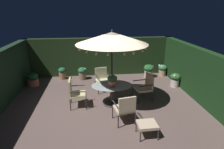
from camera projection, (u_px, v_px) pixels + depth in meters
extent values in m
cube|color=brown|center=(105.00, 107.00, 6.65)|extent=(7.46, 7.36, 0.02)
cube|color=#1E3117|center=(99.00, 57.00, 9.63)|extent=(7.46, 0.30, 1.91)
cube|color=#173617|center=(204.00, 78.00, 6.70)|extent=(0.30, 7.36, 1.91)
cylinder|color=#31322D|center=(112.00, 103.00, 6.87)|extent=(0.62, 0.62, 0.03)
cylinder|color=#31322D|center=(112.00, 95.00, 6.75)|extent=(0.09, 0.09, 0.71)
ellipsoid|color=#A0ADAB|center=(112.00, 85.00, 6.63)|extent=(1.44, 1.07, 0.03)
cylinder|color=#2F292D|center=(112.00, 74.00, 6.48)|extent=(0.06, 0.06, 2.33)
cone|color=beige|center=(112.00, 38.00, 6.08)|extent=(2.39, 2.39, 0.38)
sphere|color=#2F292D|center=(112.00, 31.00, 6.00)|extent=(0.07, 0.07, 0.07)
sphere|color=#F9DB8C|center=(144.00, 46.00, 6.30)|extent=(0.07, 0.07, 0.07)
sphere|color=#F9DB8C|center=(139.00, 44.00, 6.67)|extent=(0.07, 0.07, 0.07)
sphere|color=#F9DB8C|center=(133.00, 43.00, 6.91)|extent=(0.07, 0.07, 0.07)
sphere|color=#F9DB8C|center=(124.00, 42.00, 7.11)|extent=(0.07, 0.07, 0.07)
sphere|color=#F9DB8C|center=(115.00, 41.00, 7.20)|extent=(0.07, 0.07, 0.07)
sphere|color=#F9DB8C|center=(104.00, 42.00, 7.16)|extent=(0.07, 0.07, 0.07)
sphere|color=#F9DB8C|center=(95.00, 42.00, 7.02)|extent=(0.07, 0.07, 0.07)
sphere|color=#F9DB8C|center=(87.00, 44.00, 6.76)|extent=(0.07, 0.07, 0.07)
sphere|color=#F9DB8C|center=(81.00, 45.00, 6.41)|extent=(0.07, 0.07, 0.07)
sphere|color=#F9DB8C|center=(78.00, 48.00, 6.03)|extent=(0.07, 0.07, 0.07)
sphere|color=#F9DB8C|center=(79.00, 50.00, 5.76)|extent=(0.07, 0.07, 0.07)
sphere|color=#F9DB8C|center=(87.00, 52.00, 5.41)|extent=(0.07, 0.07, 0.07)
sphere|color=#F9DB8C|center=(96.00, 54.00, 5.23)|extent=(0.07, 0.07, 0.07)
sphere|color=#F9DB8C|center=(108.00, 55.00, 5.15)|extent=(0.07, 0.07, 0.07)
sphere|color=#F9DB8C|center=(124.00, 54.00, 5.19)|extent=(0.07, 0.07, 0.07)
sphere|color=#F9DB8C|center=(133.00, 53.00, 5.32)|extent=(0.07, 0.07, 0.07)
sphere|color=#F9DB8C|center=(143.00, 51.00, 5.62)|extent=(0.07, 0.07, 0.07)
sphere|color=#F9DB8C|center=(146.00, 48.00, 5.94)|extent=(0.07, 0.07, 0.07)
cylinder|color=#AD6B45|center=(112.00, 85.00, 6.45)|extent=(0.14, 0.14, 0.11)
cylinder|color=#AF604B|center=(112.00, 82.00, 6.41)|extent=(0.32, 0.32, 0.13)
ellipsoid|color=#2C6A31|center=(112.00, 78.00, 6.36)|extent=(0.34, 0.34, 0.20)
sphere|color=#A63D82|center=(112.00, 76.00, 6.34)|extent=(0.12, 0.12, 0.12)
cylinder|color=#2D2A2F|center=(113.00, 113.00, 5.89)|extent=(0.04, 0.04, 0.40)
cylinder|color=#2D2A2F|center=(128.00, 110.00, 6.05)|extent=(0.04, 0.04, 0.40)
cylinder|color=#2D2A2F|center=(118.00, 122.00, 5.40)|extent=(0.04, 0.04, 0.40)
cylinder|color=#2D2A2F|center=(135.00, 119.00, 5.56)|extent=(0.04, 0.04, 0.40)
cube|color=beige|center=(124.00, 109.00, 5.65)|extent=(0.62, 0.62, 0.07)
cube|color=beige|center=(127.00, 105.00, 5.32)|extent=(0.52, 0.16, 0.46)
cylinder|color=#2D2A2F|center=(115.00, 104.00, 5.51)|extent=(0.14, 0.52, 0.04)
cylinder|color=#2D2A2F|center=(132.00, 102.00, 5.66)|extent=(0.14, 0.52, 0.04)
cylinder|color=#293134|center=(139.00, 99.00, 6.77)|extent=(0.04, 0.04, 0.42)
cylinder|color=#293134|center=(132.00, 92.00, 7.31)|extent=(0.04, 0.04, 0.42)
cylinder|color=#293134|center=(153.00, 97.00, 6.92)|extent=(0.04, 0.04, 0.42)
cylinder|color=#293134|center=(146.00, 90.00, 7.46)|extent=(0.04, 0.04, 0.42)
cube|color=beige|center=(143.00, 89.00, 7.04)|extent=(0.64, 0.67, 0.07)
cube|color=beige|center=(150.00, 81.00, 7.01)|extent=(0.16, 0.57, 0.51)
cylinder|color=#293134|center=(146.00, 86.00, 6.69)|extent=(0.54, 0.13, 0.04)
cylinder|color=#293134|center=(140.00, 80.00, 7.23)|extent=(0.54, 0.13, 0.04)
cylinder|color=#31302D|center=(111.00, 88.00, 7.72)|extent=(0.04, 0.04, 0.41)
cylinder|color=#31302D|center=(98.00, 90.00, 7.56)|extent=(0.04, 0.04, 0.41)
cylinder|color=#31302D|center=(107.00, 83.00, 8.19)|extent=(0.04, 0.04, 0.41)
cylinder|color=#31302D|center=(95.00, 85.00, 8.03)|extent=(0.04, 0.04, 0.41)
cube|color=beige|center=(103.00, 81.00, 7.79)|extent=(0.62, 0.62, 0.07)
cube|color=beige|center=(101.00, 73.00, 7.93)|extent=(0.51, 0.17, 0.48)
cylinder|color=#31302D|center=(109.00, 75.00, 7.79)|extent=(0.14, 0.50, 0.04)
cylinder|color=#31302D|center=(96.00, 76.00, 7.63)|extent=(0.14, 0.50, 0.04)
cylinder|color=#2A2D2F|center=(86.00, 97.00, 6.93)|extent=(0.04, 0.04, 0.42)
cylinder|color=#2A2D2F|center=(86.00, 104.00, 6.41)|extent=(0.04, 0.04, 0.42)
cylinder|color=#2A2D2F|center=(71.00, 98.00, 6.86)|extent=(0.04, 0.04, 0.42)
cylinder|color=#2A2D2F|center=(70.00, 105.00, 6.33)|extent=(0.04, 0.04, 0.42)
cube|color=beige|center=(78.00, 95.00, 6.55)|extent=(0.54, 0.57, 0.07)
cube|color=beige|center=(70.00, 87.00, 6.41)|extent=(0.08, 0.54, 0.54)
cylinder|color=#2A2D2F|center=(78.00, 86.00, 6.74)|extent=(0.51, 0.06, 0.04)
cylinder|color=#2A2D2F|center=(77.00, 92.00, 6.21)|extent=(0.51, 0.06, 0.04)
cylinder|color=#2A2F2C|center=(136.00, 127.00, 5.25)|extent=(0.03, 0.03, 0.32)
cylinder|color=#2A2F2C|center=(153.00, 126.00, 5.31)|extent=(0.03, 0.03, 0.32)
cylinder|color=#2A2F2C|center=(140.00, 137.00, 4.85)|extent=(0.03, 0.03, 0.32)
cylinder|color=#2A2F2C|center=(158.00, 135.00, 4.92)|extent=(0.03, 0.03, 0.32)
cube|color=beige|center=(147.00, 125.00, 5.02)|extent=(0.53, 0.47, 0.08)
cylinder|color=beige|center=(149.00, 74.00, 9.49)|extent=(0.42, 0.42, 0.33)
ellipsoid|color=#216029|center=(149.00, 68.00, 9.39)|extent=(0.51, 0.51, 0.36)
sphere|color=#B52D85|center=(153.00, 66.00, 9.43)|extent=(0.10, 0.10, 0.10)
sphere|color=#BE2D86|center=(150.00, 66.00, 9.55)|extent=(0.09, 0.09, 0.09)
sphere|color=#B33A8B|center=(146.00, 66.00, 9.38)|extent=(0.08, 0.08, 0.08)
sphere|color=#AE4170|center=(147.00, 67.00, 9.29)|extent=(0.10, 0.10, 0.10)
sphere|color=#A9358A|center=(152.00, 69.00, 9.20)|extent=(0.09, 0.09, 0.09)
cylinder|color=#A26A50|center=(63.00, 75.00, 9.23)|extent=(0.33, 0.33, 0.35)
ellipsoid|color=#1D5B35|center=(62.00, 70.00, 9.14)|extent=(0.37, 0.37, 0.26)
sphere|color=#DB5C77|center=(64.00, 69.00, 9.12)|extent=(0.06, 0.06, 0.06)
sphere|color=#D85079|center=(63.00, 69.00, 9.26)|extent=(0.10, 0.10, 0.10)
sphere|color=#EE4674|center=(60.00, 70.00, 9.10)|extent=(0.10, 0.10, 0.10)
sphere|color=#E34468|center=(62.00, 70.00, 9.05)|extent=(0.09, 0.09, 0.09)
cylinder|color=beige|center=(175.00, 83.00, 8.34)|extent=(0.36, 0.36, 0.33)
ellipsoid|color=#2D5A28|center=(175.00, 77.00, 8.24)|extent=(0.44, 0.44, 0.31)
sphere|color=silver|center=(179.00, 76.00, 8.28)|extent=(0.08, 0.08, 0.08)
sphere|color=silver|center=(174.00, 74.00, 8.32)|extent=(0.06, 0.06, 0.06)
sphere|color=silver|center=(175.00, 76.00, 8.07)|extent=(0.10, 0.10, 0.10)
cylinder|color=#A65C4B|center=(33.00, 82.00, 8.42)|extent=(0.48, 0.48, 0.33)
ellipsoid|color=#164623|center=(32.00, 76.00, 8.32)|extent=(0.47, 0.47, 0.33)
sphere|color=#AC448E|center=(36.00, 76.00, 8.34)|extent=(0.07, 0.07, 0.07)
sphere|color=#A6358E|center=(32.00, 75.00, 8.43)|extent=(0.08, 0.08, 0.08)
sphere|color=#AB3071|center=(29.00, 76.00, 8.14)|extent=(0.08, 0.08, 0.08)
cylinder|color=tan|center=(162.00, 73.00, 9.70)|extent=(0.36, 0.36, 0.31)
ellipsoid|color=#337041|center=(163.00, 68.00, 9.61)|extent=(0.43, 0.43, 0.30)
sphere|color=silver|center=(166.00, 67.00, 9.61)|extent=(0.07, 0.07, 0.07)
sphere|color=silver|center=(163.00, 66.00, 9.70)|extent=(0.09, 0.09, 0.09)
sphere|color=silver|center=(159.00, 65.00, 9.62)|extent=(0.11, 0.11, 0.11)
sphere|color=silver|center=(162.00, 67.00, 9.46)|extent=(0.10, 0.10, 0.10)
sphere|color=silver|center=(165.00, 67.00, 9.48)|extent=(0.09, 0.09, 0.09)
cylinder|color=#816751|center=(82.00, 76.00, 9.18)|extent=(0.35, 0.35, 0.34)
ellipsoid|color=#26623D|center=(82.00, 70.00, 9.09)|extent=(0.40, 0.40, 0.28)
sphere|color=silver|center=(85.00, 69.00, 9.06)|extent=(0.08, 0.08, 0.08)
sphere|color=silver|center=(84.00, 68.00, 9.21)|extent=(0.10, 0.10, 0.10)
sphere|color=silver|center=(80.00, 69.00, 9.17)|extent=(0.10, 0.10, 0.10)
sphere|color=silver|center=(79.00, 70.00, 9.05)|extent=(0.11, 0.11, 0.11)
sphere|color=silver|center=(81.00, 71.00, 8.97)|extent=(0.10, 0.10, 0.10)
sphere|color=silver|center=(83.00, 70.00, 8.95)|extent=(0.08, 0.08, 0.08)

